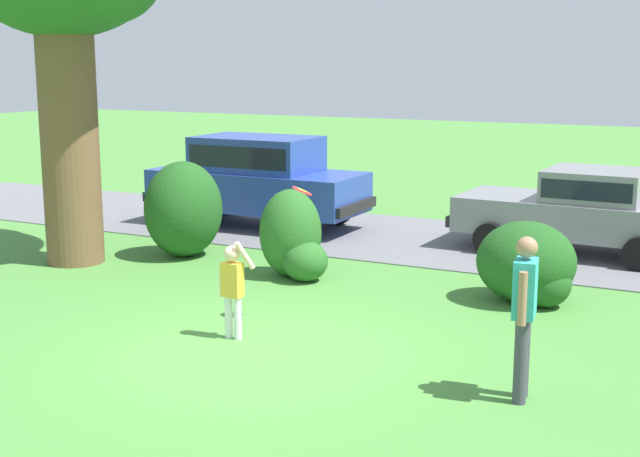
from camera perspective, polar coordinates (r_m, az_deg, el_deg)
ground_plane at (r=10.77m, az=-4.56°, el=-7.94°), size 80.00×80.00×0.00m
driveway_strip at (r=17.05m, az=8.13°, el=-0.88°), size 28.00×4.40×0.02m
shrub_near_tree at (r=15.74m, az=-8.96°, el=1.26°), size 1.36×1.47×1.72m
shrub_centre_left at (r=14.08m, az=-1.77°, el=-0.66°), size 1.24×1.05×1.44m
shrub_centre at (r=12.99m, az=13.54°, el=-2.34°), size 1.44×1.36×1.19m
parked_sedan at (r=16.47m, az=16.84°, el=1.30°), size 4.46×2.22×1.56m
parked_suv at (r=18.33m, az=-4.14°, el=3.42°), size 4.71×2.12×1.92m
child_thrower at (r=11.02m, az=-5.76°, el=-3.63°), size 0.46×0.26×1.29m
frisbee at (r=11.39m, az=-1.19°, el=2.49°), size 0.30×0.28×0.18m
adult_onlooker at (r=9.17m, az=13.25°, el=-5.17°), size 0.27×0.53×1.74m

